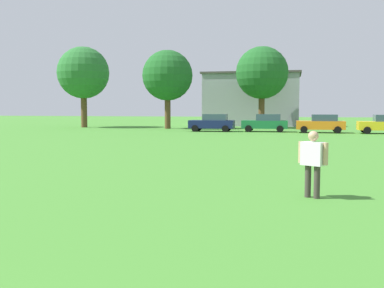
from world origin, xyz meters
The scene contains 10 objects.
ground_plane centered at (0.00, 30.00, 0.00)m, with size 160.00×160.00×0.00m, color #42842D.
adult_bystander centered at (4.69, 11.58, 1.03)m, with size 0.73×0.56×1.74m.
parked_car_navy_0 centered at (-3.45, 42.84, 0.86)m, with size 4.30×2.02×1.68m.
parked_car_green_1 centered at (1.59, 43.37, 0.86)m, with size 4.30×2.02×1.68m.
parked_car_orange_2 centered at (6.67, 42.75, 0.86)m, with size 4.30×2.02×1.68m.
parked_car_yellow_3 centered at (12.02, 42.43, 0.86)m, with size 4.30×2.02×1.68m.
tree_far_left centered at (-19.58, 48.45, 6.26)m, with size 5.95×5.95×9.28m.
tree_center centered at (-9.22, 47.41, 5.73)m, with size 5.45×5.45×8.49m.
tree_far_right centered at (0.66, 50.95, 6.11)m, with size 5.81×5.81×9.06m.
house_left centered at (-1.07, 59.10, 3.35)m, with size 12.18×8.81×6.68m.
Camera 1 is at (4.19, -0.48, 2.35)m, focal length 42.63 mm.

